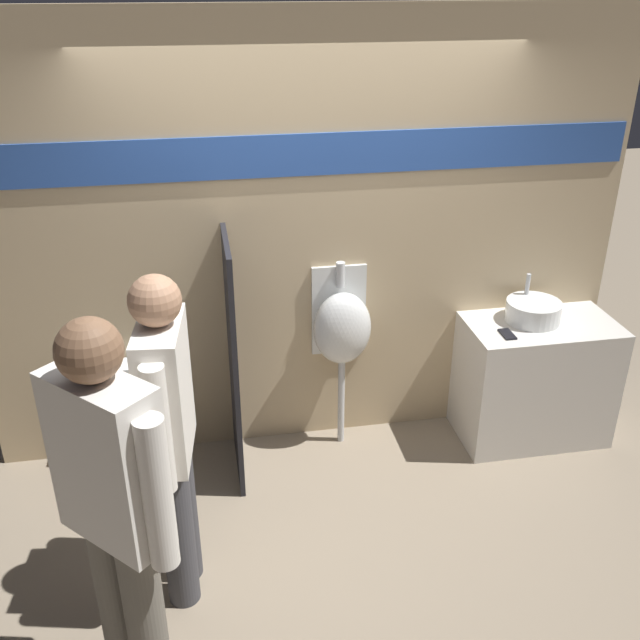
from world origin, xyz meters
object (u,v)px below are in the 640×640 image
sink_basin (533,311)px  urinal_near_counter (342,328)px  cell_phone (507,334)px  person_with_lanyard (170,431)px  toilet (123,439)px  person_in_vest (115,508)px

sink_basin → urinal_near_counter: urinal_near_counter is taller
cell_phone → sink_basin: bearing=34.4°
sink_basin → urinal_near_counter: (-1.22, 0.10, -0.06)m
person_with_lanyard → cell_phone: bearing=-61.6°
toilet → person_in_vest: person_in_vest is taller
cell_phone → person_with_lanyard: person_with_lanyard is taller
sink_basin → urinal_near_counter: size_ratio=0.28×
toilet → person_in_vest: size_ratio=0.47×
sink_basin → toilet: size_ratio=0.41×
cell_phone → person_in_vest: person_in_vest is taller
person_with_lanyard → sink_basin: bearing=-60.2°
urinal_near_counter → person_with_lanyard: (-1.04, -1.10, 0.11)m
sink_basin → toilet: 2.68m
sink_basin → cell_phone: 0.29m
sink_basin → toilet: (-2.61, -0.08, -0.60)m
person_in_vest → cell_phone: bearing=-102.9°
cell_phone → urinal_near_counter: urinal_near_counter is taller
cell_phone → person_with_lanyard: (-2.02, -0.84, 0.11)m
cell_phone → urinal_near_counter: 1.02m
cell_phone → toilet: bearing=178.0°
person_in_vest → person_with_lanyard: size_ratio=1.04×
urinal_near_counter → toilet: (-1.39, -0.18, -0.54)m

